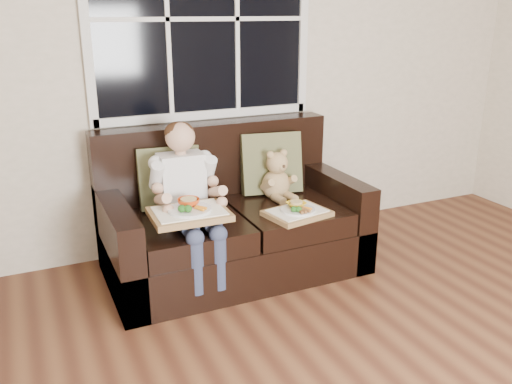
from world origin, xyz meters
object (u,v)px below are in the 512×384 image
loveseat (231,225)px  teddy_bear (277,178)px  child (187,188)px  tray_right (297,212)px  tray_left (189,212)px

loveseat → teddy_bear: 0.46m
loveseat → child: size_ratio=1.82×
child → tray_right: bearing=-19.7°
loveseat → tray_left: bearing=-139.9°
loveseat → teddy_bear: size_ratio=4.73×
loveseat → tray_right: loveseat is taller
tray_right → child: bearing=149.5°
tray_right → tray_left: bearing=166.9°
loveseat → child: (-0.34, -0.12, 0.35)m
teddy_bear → tray_right: bearing=-101.4°
tray_left → teddy_bear: bearing=26.5°
child → tray_left: 0.23m
loveseat → teddy_bear: (0.36, 0.02, 0.28)m
loveseat → tray_left: (-0.39, -0.33, 0.27)m
tray_left → tray_right: size_ratio=1.07×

